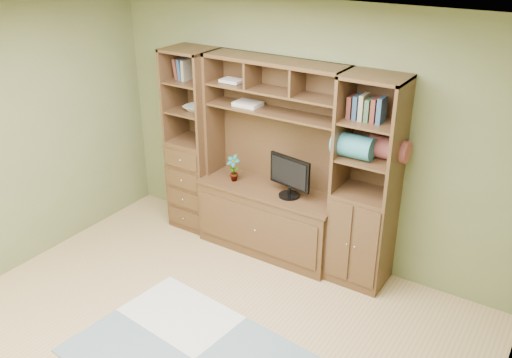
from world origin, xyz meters
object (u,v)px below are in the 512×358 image
Objects in this scene: center_hutch at (269,162)px; right_tower at (366,185)px; left_tower at (194,142)px; monitor at (290,170)px.

center_hutch is 1.03m from right_tower.
left_tower and right_tower have the same top height.
right_tower is 0.76m from monitor.
monitor is at bearing -7.54° from center_hutch.
left_tower reaches higher than monitor.
monitor is at bearing -174.37° from right_tower.
right_tower is (1.02, 0.04, 0.00)m from center_hutch.
center_hutch is at bearing -177.66° from monitor.
center_hutch and left_tower have the same top height.
center_hutch reaches higher than monitor.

